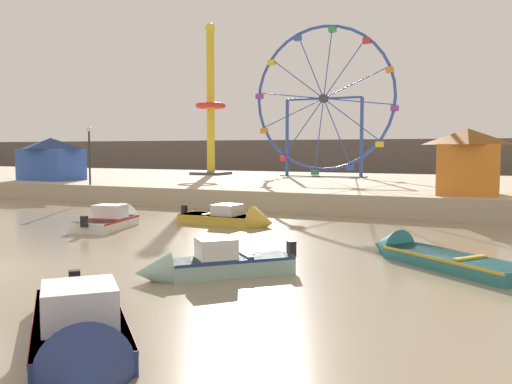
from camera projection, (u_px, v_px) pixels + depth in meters
The scene contains 12 objects.
quay_promenade at pixel (306, 187), 40.77m from camera, with size 110.00×24.34×1.09m, color #B7A88E.
distant_town_skyline at pixel (371, 159), 60.06m from camera, with size 140.00×3.00×4.40m, color #564C47.
motorboat_mustard_yellow at pixel (235, 219), 23.95m from camera, with size 4.71×1.64×1.38m.
motorboat_white_red_stripe at pixel (115, 219), 23.71m from camera, with size 2.38×4.39×1.51m.
motorboat_teal_painted at pixel (424, 255), 16.16m from camera, with size 5.16×4.35×1.26m.
motorboat_seafoam at pixel (209, 264), 14.30m from camera, with size 3.68×3.70×1.26m.
motorboat_navy_blue at pixel (82, 340), 8.71m from camera, with size 4.88×4.88×1.59m.
ferris_wheel_blue_frame at pixel (324, 101), 44.12m from camera, with size 12.00×1.20×12.24m.
drop_tower_yellow_tower at pixel (211, 111), 47.86m from camera, with size 2.80×2.80×13.21m.
carnival_booth_orange_canopy at pixel (467, 160), 27.01m from camera, with size 3.40×3.22×3.29m.
carnival_booth_blue_tent at pixel (51, 158), 39.62m from camera, with size 4.84×3.26×3.07m.
promenade_lamp_near at pixel (89, 146), 34.28m from camera, with size 0.32×0.32×3.68m.
Camera 1 is at (13.66, -9.53, 3.35)m, focal length 38.15 mm.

